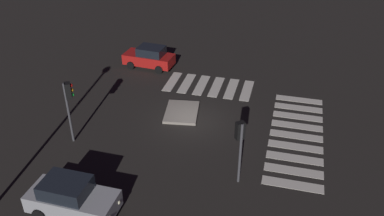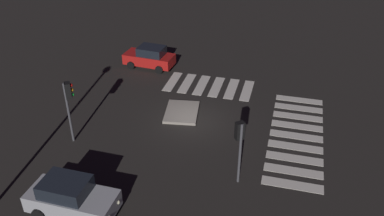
{
  "view_description": "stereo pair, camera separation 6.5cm",
  "coord_description": "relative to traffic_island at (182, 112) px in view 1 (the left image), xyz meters",
  "views": [
    {
      "loc": [
        -21.71,
        -5.66,
        14.52
      ],
      "look_at": [
        0.0,
        0.0,
        1.0
      ],
      "focal_mm": 38.39,
      "sensor_mm": 36.0,
      "label": 1
    },
    {
      "loc": [
        -21.69,
        -5.73,
        14.52
      ],
      "look_at": [
        0.0,
        0.0,
        1.0
      ],
      "focal_mm": 38.39,
      "sensor_mm": 36.0,
      "label": 2
    }
  ],
  "objects": [
    {
      "name": "crosswalk_side",
      "position": [
        4.25,
        -0.92,
        -0.08
      ],
      "size": [
        3.2,
        6.45,
        0.02
      ],
      "color": "silver",
      "rests_on": "ground"
    },
    {
      "name": "car_silver",
      "position": [
        -10.02,
        2.55,
        0.83
      ],
      "size": [
        2.11,
        4.36,
        1.88
      ],
      "rotation": [
        0.0,
        0.0,
        -1.59
      ],
      "color": "#9EA0A5",
      "rests_on": "ground"
    },
    {
      "name": "crosswalk_near",
      "position": [
        -0.78,
        -7.56,
        -0.08
      ],
      "size": [
        9.9,
        3.2,
        0.02
      ],
      "color": "silver",
      "rests_on": "ground"
    },
    {
      "name": "traffic_light_west",
      "position": [
        -4.62,
        5.34,
        2.88
      ],
      "size": [
        0.54,
        0.53,
        3.91
      ],
      "rotation": [
        0.0,
        0.0,
        -1.02
      ],
      "color": "#47474C",
      "rests_on": "ground"
    },
    {
      "name": "ground_plane",
      "position": [
        -0.78,
        -0.92,
        -0.09
      ],
      "size": [
        80.0,
        80.0,
        0.0
      ],
      "primitive_type": "plane",
      "color": "black"
    },
    {
      "name": "car_red",
      "position": [
        6.32,
        4.51,
        0.78
      ],
      "size": [
        2.18,
        4.19,
        1.77
      ],
      "rotation": [
        0.0,
        0.0,
        1.49
      ],
      "color": "red",
      "rests_on": "ground"
    },
    {
      "name": "traffic_light_south",
      "position": [
        -5.7,
        -4.67,
        2.64
      ],
      "size": [
        0.53,
        0.54,
        3.6
      ],
      "rotation": [
        0.0,
        0.0,
        0.65
      ],
      "color": "#47474C",
      "rests_on": "ground"
    },
    {
      "name": "traffic_island",
      "position": [
        0.0,
        0.0,
        0.0
      ],
      "size": [
        3.15,
        2.55,
        0.18
      ],
      "color": "gray",
      "rests_on": "ground"
    }
  ]
}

